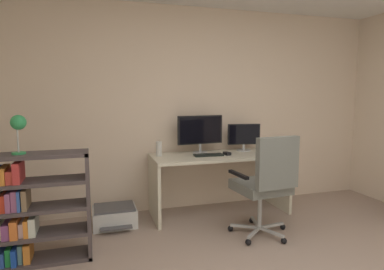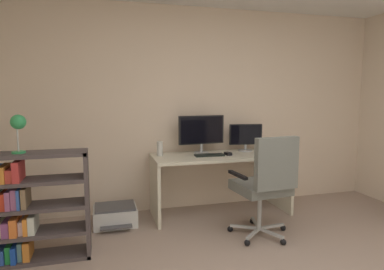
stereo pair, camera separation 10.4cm
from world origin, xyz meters
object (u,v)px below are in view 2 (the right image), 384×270
Objects in this scene: desk at (221,169)px; bookshelf at (28,209)px; keyboard at (209,155)px; monitor_main at (201,131)px; desktop_speaker at (160,149)px; monitor_secondary at (246,136)px; office_chair at (266,181)px; desk_lamp at (18,125)px; printer at (115,215)px; computer_mouse at (228,154)px.

bookshelf is at bearing -162.15° from desk.
keyboard is at bearing 17.77° from bookshelf.
desktop_speaker is (-0.52, -0.05, -0.19)m from monitor_main.
office_chair is (-0.21, -0.94, -0.33)m from monitor_secondary.
monitor_main is 0.56m from desktop_speaker.
monitor_main is 0.33m from keyboard.
keyboard is 0.83m from office_chair.
desk is 1.72× the size of bookshelf.
desk_lamp is (-1.84, -0.79, 0.19)m from monitor_main.
desk is at bearing 0.96° from printer.
keyboard is at bearing 170.44° from computer_mouse.
computer_mouse is at bearing 15.49° from desk_lamp.
keyboard is 2.00× the size of desktop_speaker.
monitor_main is at bearing -179.99° from monitor_secondary.
desk is 0.52m from monitor_main.
office_chair is (0.38, -0.94, -0.41)m from monitor_main.
office_chair is at bearing -77.36° from desk.
desktop_speaker is at bearing 29.53° from desk_lamp.
office_chair is 3.23× the size of desk_lamp.
desk_lamp reaches higher than keyboard.
office_chair is at bearing -102.33° from monitor_secondary.
bookshelf reaches higher than desktop_speaker.
desktop_speaker is at bearing 172.14° from desk.
monitor_secondary is 2.56m from bookshelf.
printer is (-1.43, 0.78, -0.49)m from office_chair.
desk is 2.24m from desk_lamp.
keyboard is at bearing 17.47° from desk_lamp.
keyboard is 0.23m from computer_mouse.
computer_mouse is (0.23, -0.01, 0.01)m from keyboard.
office_chair is (0.11, -0.73, -0.16)m from computer_mouse.
printer is (-1.64, -0.17, -0.82)m from monitor_secondary.
monitor_main is at bearing 23.71° from bookshelf.
monitor_main reaches higher than desktop_speaker.
monitor_main is 1.77× the size of desk_lamp.
desk_lamp is (-2.04, -0.65, 0.64)m from desk.
desk_lamp is (-0.03, 0.00, 0.73)m from bookshelf.
monitor_main is at bearing 9.07° from printer.
printer is at bearing 151.58° from office_chair.
bookshelf is 1.04m from printer.
desk_lamp reaches higher than desk.
monitor_main reaches higher than office_chair.
monitor_secondary is 0.61m from keyboard.
monitor_main is at bearing 143.60° from desk.
computer_mouse is 0.31× the size of desk_lamp.
desk is 16.40× the size of computer_mouse.
monitor_main is 0.42m from computer_mouse.
desk is at bearing 128.45° from computer_mouse.
bookshelf is (-2.19, 0.15, -0.13)m from office_chair.
monitor_main reaches higher than keyboard.
monitor_secondary reaches higher than desk.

